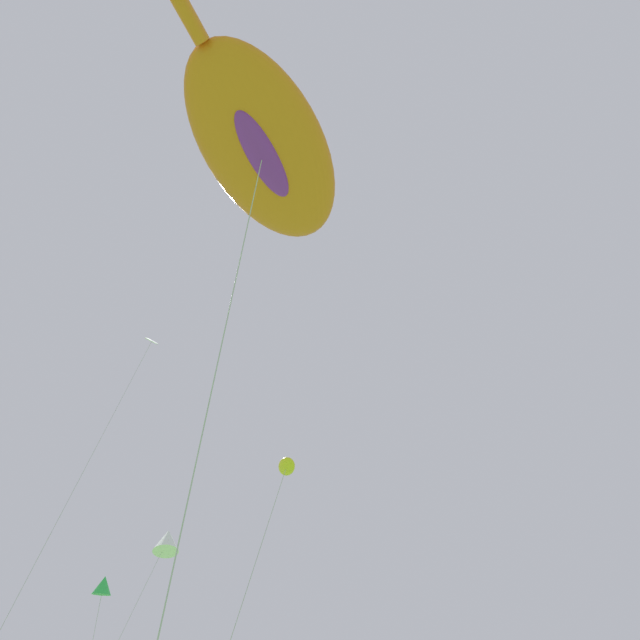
{
  "coord_description": "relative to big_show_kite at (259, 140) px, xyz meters",
  "views": [
    {
      "loc": [
        -9.76,
        2.73,
        1.46
      ],
      "look_at": [
        -2.39,
        6.18,
        11.02
      ],
      "focal_mm": 30.1,
      "sensor_mm": 36.0,
      "label": 1
    }
  ],
  "objects": [
    {
      "name": "small_kite_tiny_distant",
      "position": [
        12.65,
        14.13,
        -3.61
      ],
      "size": [
        2.12,
        1.15,
        11.69
      ],
      "rotation": [
        0.0,
        0.0,
        2.14
      ],
      "color": "green",
      "rests_on": "ground"
    },
    {
      "name": "small_kite_triangle_green",
      "position": [
        7.15,
        2.73,
        -4.68
      ],
      "size": [
        1.91,
        2.28,
        10.52
      ],
      "rotation": [
        0.0,
        0.0,
        0.78
      ],
      "color": "yellow",
      "rests_on": "ground"
    },
    {
      "name": "small_kite_box_yellow",
      "position": [
        9.39,
        12.87,
        5.12
      ],
      "size": [
        3.71,
        1.02,
        23.22
      ],
      "rotation": [
        0.0,
        0.0,
        -2.59
      ],
      "color": "white",
      "rests_on": "ground"
    },
    {
      "name": "big_show_kite",
      "position": [
        0.0,
        0.0,
        0.0
      ],
      "size": [
        12.38,
        4.7,
        15.36
      ],
      "rotation": [
        0.0,
        0.0,
        -0.0
      ],
      "color": "orange",
      "rests_on": "ground"
    },
    {
      "name": "small_kite_streamer_purple",
      "position": [
        14.62,
        13.03,
        -0.99
      ],
      "size": [
        3.0,
        2.92,
        14.44
      ],
      "rotation": [
        0.0,
        0.0,
        -0.1
      ],
      "color": "white",
      "rests_on": "ground"
    }
  ]
}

